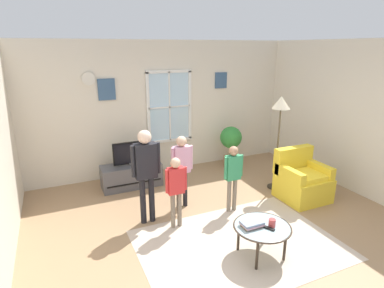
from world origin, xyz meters
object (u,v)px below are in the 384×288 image
object	(u,v)px
person_green_shirt	(233,171)
television	(130,153)
person_pink_shirt	(182,163)
floor_lamp	(280,112)
armchair	(302,181)
coffee_table	(262,228)
potted_plant_by_window	(231,142)
person_black_shirt	(146,166)
remote_near_cup	(269,228)
cup	(272,223)
tv_stand	(132,176)
person_red_shirt	(176,185)
remote_near_books	(253,223)
book_stack	(252,224)

from	to	relation	value
person_green_shirt	television	bearing A→B (deg)	128.13
person_pink_shirt	floor_lamp	bearing A→B (deg)	-0.99
armchair	coffee_table	distance (m)	1.92
potted_plant_by_window	person_black_shirt	bearing A→B (deg)	-147.42
armchair	floor_lamp	bearing A→B (deg)	104.79
floor_lamp	remote_near_cup	bearing A→B (deg)	-130.57
cup	floor_lamp	distance (m)	2.34
armchair	coffee_table	size ratio (longest dim) A/B	1.19
tv_stand	armchair	bearing A→B (deg)	-33.21
armchair	person_green_shirt	size ratio (longest dim) A/B	0.79
television	person_black_shirt	xyz separation A→B (m)	(-0.09, -1.37, 0.23)
armchair	person_red_shirt	bearing A→B (deg)	179.35
coffee_table	person_black_shirt	world-z (taller)	person_black_shirt
person_red_shirt	tv_stand	bearing A→B (deg)	98.73
television	person_red_shirt	world-z (taller)	person_red_shirt
tv_stand	person_red_shirt	distance (m)	1.76
armchair	remote_near_books	bearing A→B (deg)	-150.67
armchair	book_stack	size ratio (longest dim) A/B	3.20
potted_plant_by_window	floor_lamp	xyz separation A→B (m)	(0.21, -1.29, 0.88)
person_red_shirt	floor_lamp	xyz separation A→B (m)	(2.20, 0.51, 0.78)
person_red_shirt	armchair	bearing A→B (deg)	-0.65
floor_lamp	coffee_table	bearing A→B (deg)	-132.83
television	remote_near_books	bearing A→B (deg)	-70.81
cup	remote_near_books	size ratio (longest dim) A/B	0.72
cup	remote_near_books	distance (m)	0.24
coffee_table	person_pink_shirt	world-z (taller)	person_pink_shirt
coffee_table	floor_lamp	xyz separation A→B (m)	(1.47, 1.58, 1.06)
armchair	book_stack	distance (m)	2.00
tv_stand	person_green_shirt	bearing A→B (deg)	-51.92
coffee_table	remote_near_cup	world-z (taller)	remote_near_cup
coffee_table	person_black_shirt	xyz separation A→B (m)	(-1.08, 1.38, 0.51)
tv_stand	potted_plant_by_window	xyz separation A→B (m)	(2.25, 0.12, 0.36)
floor_lamp	person_pink_shirt	bearing A→B (deg)	179.01
armchair	person_green_shirt	world-z (taller)	person_green_shirt
person_pink_shirt	coffee_table	bearing A→B (deg)	-75.36
person_pink_shirt	floor_lamp	world-z (taller)	floor_lamp
remote_near_cup	person_green_shirt	world-z (taller)	person_green_shirt
person_black_shirt	person_pink_shirt	size ratio (longest dim) A/B	1.18
floor_lamp	cup	bearing A→B (deg)	-129.77
cup	remote_near_cup	xyz separation A→B (m)	(-0.07, -0.04, -0.04)
person_green_shirt	floor_lamp	world-z (taller)	floor_lamp
potted_plant_by_window	armchair	bearing A→B (deg)	-79.13
person_black_shirt	person_pink_shirt	world-z (taller)	person_black_shirt
tv_stand	remote_near_cup	world-z (taller)	remote_near_cup
book_stack	person_green_shirt	xyz separation A→B (m)	(0.38, 1.10, 0.23)
armchair	book_stack	bearing A→B (deg)	-150.09
cup	person_pink_shirt	distance (m)	1.77
television	floor_lamp	size ratio (longest dim) A/B	0.37
remote_near_books	person_pink_shirt	size ratio (longest dim) A/B	0.11
tv_stand	potted_plant_by_window	world-z (taller)	potted_plant_by_window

